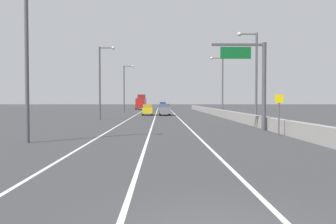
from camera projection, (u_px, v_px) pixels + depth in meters
ground_plane at (166, 113)px, 71.09m from camera, size 320.00×320.00×0.00m
lane_stripe_left at (135, 115)px, 61.99m from camera, size 0.16×130.00×0.00m
lane_stripe_center at (156, 115)px, 62.06m from camera, size 0.16×130.00×0.00m
lane_stripe_right at (176, 115)px, 62.13m from camera, size 0.16×130.00×0.00m
jersey_barrier_right at (233, 116)px, 47.26m from camera, size 0.60×120.00×1.10m
overhead_sign_gantry at (255, 75)px, 31.09m from camera, size 4.68×0.36×7.50m
speed_advisory_sign at (279, 112)px, 26.30m from camera, size 0.60×0.11×3.00m
lamp_post_right_second at (254, 72)px, 37.90m from camera, size 2.14×0.44×9.65m
lamp_post_right_third at (221, 82)px, 59.45m from camera, size 2.14×0.44×9.65m
lamp_post_left_near at (31, 51)px, 21.98m from camera, size 2.14×0.44×9.65m
lamp_post_left_mid at (102, 77)px, 47.84m from camera, size 2.14×0.44×9.65m
lamp_post_left_far at (125, 85)px, 73.72m from camera, size 2.14×0.44×9.65m
car_blue_0 at (163, 106)px, 101.54m from camera, size 1.99×4.72×2.06m
car_yellow_1 at (147, 110)px, 62.92m from camera, size 1.90×4.59×1.86m
car_gray_2 at (165, 110)px, 62.15m from camera, size 1.98×4.84×1.98m
box_truck at (141, 103)px, 101.04m from camera, size 2.66×7.59×4.19m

